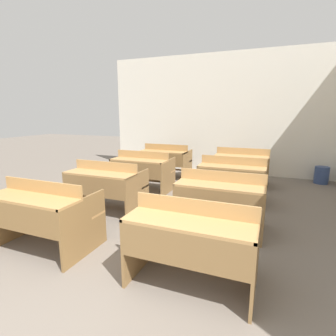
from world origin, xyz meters
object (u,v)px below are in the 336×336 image
bench_third_left (142,169)px  bench_second_right (221,198)px  wastepaper_bin (322,175)px  bench_front_left (43,212)px  bench_front_right (193,238)px  bench_second_left (106,184)px  bench_third_right (232,177)px  bench_back_left (165,159)px  bench_back_right (242,165)px

bench_third_left → bench_second_right: bearing=-34.5°
bench_second_right → wastepaper_bin: 3.81m
bench_front_left → bench_front_right: size_ratio=1.00×
bench_second_left → bench_third_right: 2.29m
bench_front_right → wastepaper_bin: bearing=69.4°
bench_second_left → bench_second_right: same height
bench_front_right → bench_third_right: bearing=90.3°
bench_second_right → bench_back_left: bearing=126.2°
bench_back_left → bench_second_left: bearing=-90.0°
bench_third_right → bench_back_right: 1.30m
bench_front_right → bench_third_right: (-0.02, 2.60, 0.00)m
bench_third_right → wastepaper_bin: size_ratio=2.95×
bench_front_right → bench_third_left: 3.21m
bench_front_right → bench_back_right: same height
bench_third_left → bench_back_right: 2.30m
bench_front_left → bench_second_right: (1.89, 1.31, 0.00)m
bench_front_left → bench_back_left: (-0.03, 3.93, 0.00)m
bench_second_left → bench_back_right: same height
bench_back_right → bench_second_left: bearing=-126.3°
bench_third_left → bench_back_left: 1.31m
bench_second_right → bench_third_right: (-0.04, 1.31, 0.00)m
bench_third_right → bench_back_left: same height
bench_front_left → bench_back_left: size_ratio=1.00×
bench_front_left → bench_third_left: bearing=90.4°
bench_second_left → wastepaper_bin: bench_second_left is taller
bench_third_right → bench_back_left: (-1.88, 1.31, 0.00)m
bench_front_right → bench_third_left: bearing=126.0°
bench_second_right → bench_back_right: same height
bench_front_right → bench_back_left: bearing=115.9°
bench_third_left → bench_back_right: same height
bench_third_right → bench_back_right: bearing=88.8°
bench_third_left → bench_back_left: size_ratio=1.00×
bench_front_left → bench_second_left: 1.32m
bench_front_right → bench_second_right: same height
bench_front_left → bench_second_left: bearing=91.1°
bench_front_right → bench_second_left: 2.30m
bench_front_left → bench_second_right: bearing=34.8°
bench_third_right → wastepaper_bin: 2.74m
bench_second_left → bench_back_left: 2.61m
bench_third_right → bench_second_right: bearing=-88.4°
bench_third_right → bench_front_left: bearing=-125.2°
bench_second_left → bench_back_left: (-0.00, 2.61, 0.00)m
bench_back_right → bench_front_right: bearing=-90.2°
bench_back_left → wastepaper_bin: size_ratio=2.95×
bench_third_right → bench_back_left: 2.29m
bench_third_left → bench_back_left: bearing=90.4°
bench_back_left → bench_back_right: same height
bench_front_right → wastepaper_bin: (1.76, 4.67, -0.26)m
bench_third_right → bench_back_right: size_ratio=1.00×
bench_third_left → bench_back_right: size_ratio=1.00×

